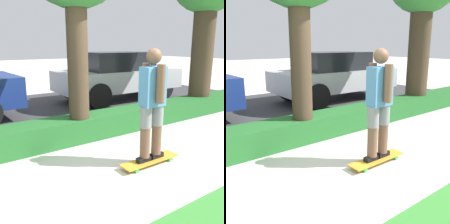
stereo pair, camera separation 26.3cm
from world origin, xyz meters
The scene contains 6 objects.
ground_plane centered at (0.00, 0.00, 0.00)m, with size 60.00×60.00×0.00m, color beige.
street_asphalt centered at (0.00, 4.20, 0.00)m, with size 14.57×5.00×0.01m.
hedge_row centered at (0.00, 1.60, 0.22)m, with size 14.57×0.60×0.44m.
skateboard centered at (0.48, 0.01, 0.07)m, with size 0.98×0.24×0.08m.
skater_person centered at (0.48, 0.01, 0.95)m, with size 0.49×0.42×1.63m.
parked_car_middle centered at (2.92, 4.23, 0.82)m, with size 4.07×1.87×1.54m.
Camera 2 is at (-2.28, -2.50, 1.76)m, focal length 42.00 mm.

